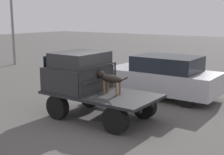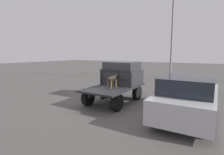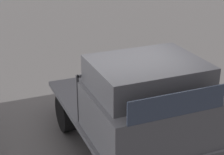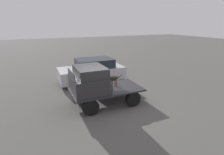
% 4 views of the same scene
% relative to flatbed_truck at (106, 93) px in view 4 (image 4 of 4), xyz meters
% --- Properties ---
extents(ground_plane, '(80.00, 80.00, 0.00)m').
position_rel_flatbed_truck_xyz_m(ground_plane, '(0.00, 0.00, -0.57)').
color(ground_plane, '#514F4C').
extents(flatbed_truck, '(3.43, 1.87, 0.80)m').
position_rel_flatbed_truck_xyz_m(flatbed_truck, '(0.00, 0.00, 0.00)').
color(flatbed_truck, black).
rests_on(flatbed_truck, ground).
extents(truck_cab, '(1.52, 1.75, 1.18)m').
position_rel_flatbed_truck_xyz_m(truck_cab, '(0.87, 0.00, 0.79)').
color(truck_cab, '#28282B').
rests_on(truck_cab, flatbed_truck).
extents(truck_headboard, '(0.04, 1.75, 0.82)m').
position_rel_flatbed_truck_xyz_m(truck_headboard, '(0.07, 0.00, 0.77)').
color(truck_headboard, '#232326').
rests_on(truck_headboard, flatbed_truck).
extents(dog, '(1.12, 0.24, 0.71)m').
position_rel_flatbed_truck_xyz_m(dog, '(-0.24, -0.09, 0.69)').
color(dog, brown).
rests_on(dog, flatbed_truck).
extents(parked_sedan, '(4.27, 1.89, 1.60)m').
position_rel_flatbed_truck_xyz_m(parked_sedan, '(-0.38, -3.42, 0.23)').
color(parked_sedan, black).
rests_on(parked_sedan, ground).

